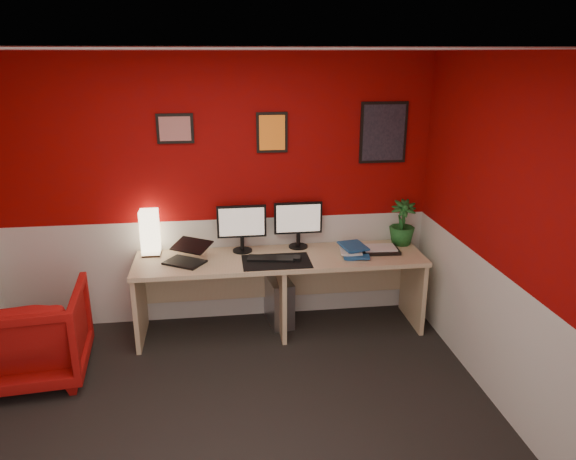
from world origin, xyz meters
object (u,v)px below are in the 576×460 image
object	(u,v)px
laptop	(184,251)
monitor_left	(242,221)
shoji_lamp	(150,234)
pc_tower	(278,300)
desk	(281,294)
zen_tray	(379,250)
potted_plant	(402,223)
armchair	(32,334)
monitor_right	(298,218)

from	to	relation	value
laptop	monitor_left	distance (m)	0.59
shoji_lamp	pc_tower	size ratio (longest dim) A/B	0.89
pc_tower	desk	bearing A→B (deg)	-97.70
pc_tower	laptop	bearing A→B (deg)	-174.86
zen_tray	potted_plant	distance (m)	0.37
shoji_lamp	pc_tower	world-z (taller)	shoji_lamp
desk	shoji_lamp	distance (m)	1.31
desk	monitor_left	distance (m)	0.76
potted_plant	armchair	distance (m)	3.34
monitor_right	pc_tower	world-z (taller)	monitor_right
monitor_right	armchair	xyz separation A→B (m)	(-2.23, -0.73, -0.65)
monitor_left	shoji_lamp	bearing A→B (deg)	178.41
monitor_left	zen_tray	distance (m)	1.30
zen_tray	pc_tower	distance (m)	1.07
monitor_left	zen_tray	size ratio (longest dim) A/B	1.66
pc_tower	armchair	size ratio (longest dim) A/B	0.55
monitor_right	zen_tray	world-z (taller)	monitor_right
shoji_lamp	monitor_right	world-z (taller)	monitor_right
shoji_lamp	potted_plant	bearing A→B (deg)	-0.60
monitor_right	armchair	bearing A→B (deg)	-161.82
monitor_right	pc_tower	xyz separation A→B (m)	(-0.20, -0.07, -0.80)
desk	laptop	distance (m)	0.97
shoji_lamp	armchair	xyz separation A→B (m)	(-0.88, -0.71, -0.56)
monitor_right	zen_tray	size ratio (longest dim) A/B	1.66
laptop	monitor_right	distance (m)	1.10
laptop	zen_tray	xyz separation A→B (m)	(1.77, 0.06, -0.09)
zen_tray	armchair	xyz separation A→B (m)	(-2.96, -0.52, -0.37)
desk	pc_tower	xyz separation A→B (m)	(-0.00, 0.16, -0.14)
monitor_left	armchair	size ratio (longest dim) A/B	0.71
zen_tray	pc_tower	size ratio (longest dim) A/B	0.78
monitor_right	pc_tower	bearing A→B (deg)	-160.98
monitor_left	monitor_right	xyz separation A→B (m)	(0.53, 0.04, 0.00)
potted_plant	pc_tower	size ratio (longest dim) A/B	0.95
monitor_right	laptop	bearing A→B (deg)	-165.35
monitor_right	armchair	world-z (taller)	monitor_right
monitor_left	zen_tray	xyz separation A→B (m)	(1.26, -0.17, -0.28)
monitor_right	armchair	distance (m)	2.43
zen_tray	potted_plant	world-z (taller)	potted_plant
desk	zen_tray	world-z (taller)	zen_tray
shoji_lamp	potted_plant	xyz separation A→B (m)	(2.35, -0.02, 0.01)
shoji_lamp	laptop	size ratio (longest dim) A/B	1.21
monitor_right	monitor_left	bearing A→B (deg)	-175.50
laptop	pc_tower	xyz separation A→B (m)	(0.85, 0.20, -0.61)
shoji_lamp	monitor_left	distance (m)	0.83
desk	shoji_lamp	xyz separation A→B (m)	(-1.16, 0.21, 0.56)
laptop	potted_plant	distance (m)	2.05
shoji_lamp	monitor_right	distance (m)	1.36
laptop	zen_tray	size ratio (longest dim) A/B	0.94
desk	zen_tray	bearing A→B (deg)	1.32
zen_tray	desk	bearing A→B (deg)	-178.68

